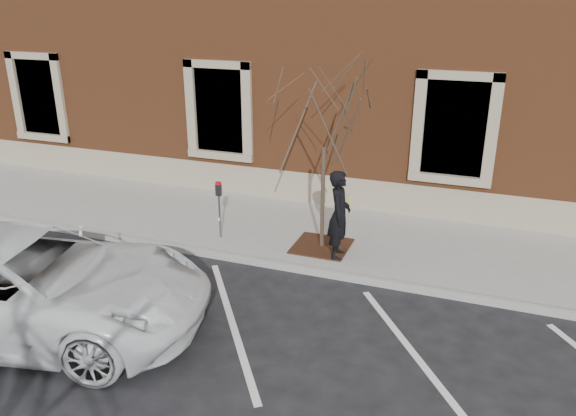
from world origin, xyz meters
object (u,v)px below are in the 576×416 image
at_px(parking_meter, 219,199).
at_px(sapling, 325,118).
at_px(man, 339,215).
at_px(white_truck, 26,284).

relative_size(parking_meter, sapling, 0.32).
bearing_deg(man, sapling, 46.78).
bearing_deg(sapling, white_truck, -129.73).
relative_size(man, parking_meter, 1.43).
height_order(parking_meter, sapling, sapling).
relative_size(man, white_truck, 0.31).
relative_size(parking_meter, white_truck, 0.22).
bearing_deg(man, white_truck, 128.51).
xyz_separation_m(parking_meter, white_truck, (-1.43, -4.19, -0.22)).
distance_m(parking_meter, sapling, 3.00).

